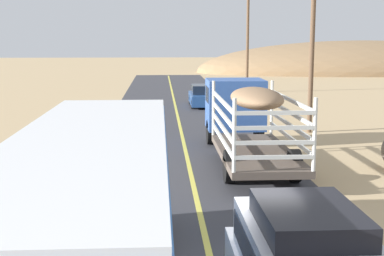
# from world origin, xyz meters

# --- Properties ---
(livestock_truck) EXTENTS (2.53, 9.70, 3.02)m
(livestock_truck) POSITION_xyz_m (2.29, 12.66, 1.79)
(livestock_truck) COLOR #3359A5
(livestock_truck) RESTS_ON road_surface
(bus) EXTENTS (2.54, 10.00, 3.21)m
(bus) POSITION_xyz_m (-2.20, -0.58, 1.75)
(bus) COLOR #3872C6
(bus) RESTS_ON road_surface
(car_far) EXTENTS (1.80, 4.40, 1.46)m
(car_far) POSITION_xyz_m (1.93, 28.55, 0.69)
(car_far) COLOR #264C8C
(car_far) RESTS_ON road_surface
(power_pole_mid) EXTENTS (2.20, 0.24, 8.11)m
(power_pole_mid) POSITION_xyz_m (6.49, 17.72, 4.35)
(power_pole_mid) COLOR brown
(power_pole_mid) RESTS_ON ground
(power_pole_far) EXTENTS (2.20, 0.24, 8.87)m
(power_pole_far) POSITION_xyz_m (6.49, 37.98, 4.73)
(power_pole_far) COLOR brown
(power_pole_far) RESTS_ON ground
(distant_hill) EXTENTS (45.80, 20.15, 8.57)m
(distant_hill) POSITION_xyz_m (26.79, 65.03, 0.00)
(distant_hill) COLOR #8D6E4C
(distant_hill) RESTS_ON ground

